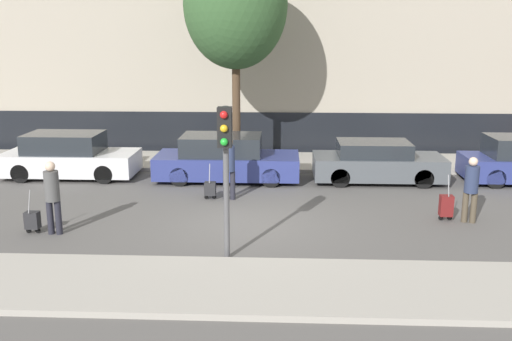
% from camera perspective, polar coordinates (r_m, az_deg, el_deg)
% --- Properties ---
extents(ground_plane, '(80.00, 80.00, 0.00)m').
position_cam_1_polar(ground_plane, '(14.29, -0.81, -5.37)').
color(ground_plane, '#565451').
extents(sidewalk_near, '(28.00, 2.50, 0.12)m').
position_cam_1_polar(sidewalk_near, '(10.79, -2.04, -11.44)').
color(sidewalk_near, '#A39E93').
rests_on(sidewalk_near, ground_plane).
extents(sidewalk_far, '(28.00, 3.00, 0.12)m').
position_cam_1_polar(sidewalk_far, '(21.02, 0.34, 0.90)').
color(sidewalk_far, '#A39E93').
rests_on(sidewalk_far, ground_plane).
extents(building_facade, '(28.00, 3.12, 10.82)m').
position_cam_1_polar(building_facade, '(24.28, 0.73, 15.25)').
color(building_facade, '#A89E8C').
rests_on(building_facade, ground_plane).
extents(parked_car_0, '(4.35, 1.83, 1.47)m').
position_cam_1_polar(parked_car_0, '(19.83, -18.19, 1.31)').
color(parked_car_0, silver).
rests_on(parked_car_0, ground_plane).
extents(parked_car_1, '(4.61, 1.90, 1.47)m').
position_cam_1_polar(parked_car_1, '(18.48, -3.05, 1.13)').
color(parked_car_1, navy).
rests_on(parked_car_1, ground_plane).
extents(parked_car_2, '(4.12, 1.77, 1.31)m').
position_cam_1_polar(parked_car_2, '(18.67, 12.00, 0.78)').
color(parked_car_2, '#4C5156').
rests_on(parked_car_2, ground_plane).
extents(pedestrian_left, '(0.35, 0.34, 1.76)m').
position_cam_1_polar(pedestrian_left, '(14.13, -19.70, -2.14)').
color(pedestrian_left, '#23232D').
rests_on(pedestrian_left, ground_plane).
extents(trolley_left, '(0.34, 0.29, 1.07)m').
position_cam_1_polar(trolley_left, '(14.55, -21.46, -4.65)').
color(trolley_left, '#262628').
rests_on(trolley_left, ground_plane).
extents(pedestrian_center, '(0.35, 0.34, 1.80)m').
position_cam_1_polar(pedestrian_center, '(16.16, -2.72, 0.61)').
color(pedestrian_center, '#23232D').
rests_on(pedestrian_center, ground_plane).
extents(trolley_center, '(0.34, 0.29, 1.04)m').
position_cam_1_polar(trolley_center, '(16.40, -4.61, -1.82)').
color(trolley_center, '#262628').
rests_on(trolley_center, ground_plane).
extents(pedestrian_right, '(0.34, 0.34, 1.68)m').
position_cam_1_polar(pedestrian_right, '(15.13, 20.72, -1.44)').
color(pedestrian_right, '#4C4233').
rests_on(pedestrian_right, ground_plane).
extents(trolley_right, '(0.34, 0.29, 1.20)m').
position_cam_1_polar(trolley_right, '(15.24, 18.49, -3.36)').
color(trolley_right, maroon).
rests_on(trolley_right, ground_plane).
extents(traffic_light, '(0.28, 0.47, 3.22)m').
position_cam_1_polar(traffic_light, '(11.43, -3.09, 1.87)').
color(traffic_light, '#515154').
rests_on(traffic_light, ground_plane).
extents(bare_tree_near_crossing, '(3.49, 3.49, 7.60)m').
position_cam_1_polar(bare_tree_near_crossing, '(19.77, -2.06, 16.18)').
color(bare_tree_near_crossing, '#4C3826').
rests_on(bare_tree_near_crossing, sidewalk_far).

